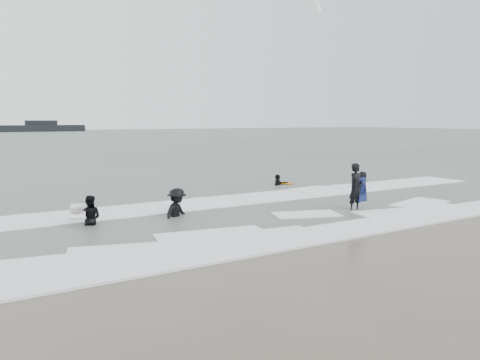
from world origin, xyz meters
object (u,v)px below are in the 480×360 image
vessel_horizon (41,128)px  surfer_right_far (363,183)px  surfer_wading (90,226)px  surfer_breaker (177,218)px  surfer_centre (355,211)px  surfer_right_near (278,186)px

vessel_horizon → surfer_right_far: bearing=-90.4°
surfer_wading → surfer_right_far: (16.14, 3.32, 0.00)m
surfer_breaker → surfer_centre: bearing=-52.3°
surfer_breaker → vessel_horizon: 137.80m
surfer_centre → surfer_wading: size_ratio=1.20×
surfer_wading → vessel_horizon: (17.11, 136.76, 1.26)m
surfer_wading → surfer_breaker: 3.09m
surfer_wading → surfer_right_near: bearing=-129.6°
surfer_breaker → vessel_horizon: vessel_horizon is taller
surfer_wading → surfer_right_far: 16.48m
surfer_right_far → surfer_centre: bearing=28.8°
surfer_centre → vessel_horizon: size_ratio=0.08×
surfer_centre → surfer_right_near: (1.52, 7.48, 0.00)m
surfer_centre → surfer_wading: (-9.65, 2.73, 0.00)m
surfer_wading → surfer_right_near: size_ratio=0.90×
surfer_centre → surfer_breaker: (-6.58, 2.41, 0.00)m
surfer_centre → surfer_breaker: surfer_breaker is taller
surfer_right_near → surfer_right_far: (4.96, -1.42, 0.00)m
surfer_right_far → surfer_wading: bearing=-2.6°
surfer_right_far → surfer_breaker: bearing=1.4°
surfer_centre → surfer_breaker: bearing=154.0°
surfer_right_near → vessel_horizon: (5.94, 132.01, 1.26)m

